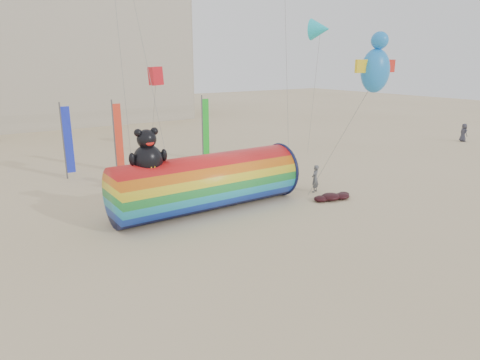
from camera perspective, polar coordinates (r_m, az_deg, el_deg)
ground at (r=19.45m, az=1.28°, el=-8.04°), size 160.00×160.00×0.00m
windsock_assembly at (r=22.99m, az=-4.42°, el=-0.11°), size 10.40×3.17×4.79m
kite_handler at (r=26.52m, az=9.98°, el=0.18°), size 0.73×0.63×1.70m
fabric_bundle at (r=25.49m, az=12.23°, el=-2.17°), size 2.62×1.35×0.41m
festival_banners at (r=32.32m, az=-13.95°, el=5.96°), size 11.21×0.25×5.20m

